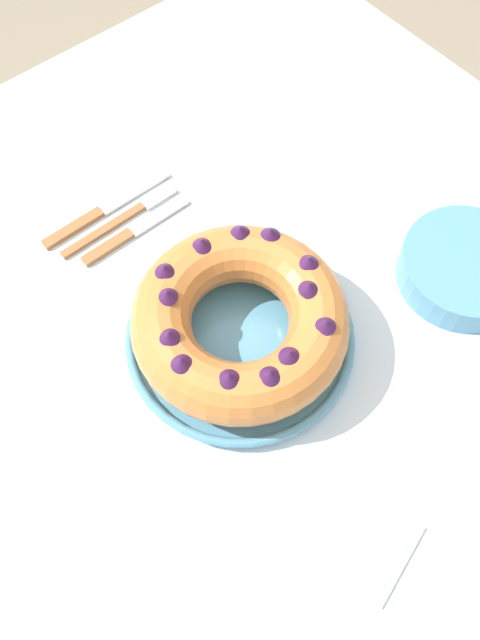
{
  "coord_description": "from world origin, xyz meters",
  "views": [
    {
      "loc": [
        0.26,
        -0.2,
        1.47
      ],
      "look_at": [
        -0.01,
        0.02,
        0.8
      ],
      "focal_mm": 35.0,
      "sensor_mm": 36.0,
      "label": 1
    }
  ],
  "objects_px": {
    "bundt_cake": "(240,320)",
    "cake_knife": "(129,234)",
    "napkin": "(346,528)",
    "serving_dish": "(240,337)",
    "side_bowl": "(465,268)",
    "serving_knife": "(99,213)",
    "fork": "(128,215)"
  },
  "relations": [
    {
      "from": "serving_dish",
      "to": "serving_knife",
      "type": "bearing_deg",
      "value": -174.52
    },
    {
      "from": "serving_dish",
      "to": "serving_knife",
      "type": "xyz_separation_m",
      "value": [
        -0.29,
        -0.03,
        -0.01
      ]
    },
    {
      "from": "serving_knife",
      "to": "cake_knife",
      "type": "height_order",
      "value": "same"
    },
    {
      "from": "cake_knife",
      "to": "serving_knife",
      "type": "bearing_deg",
      "value": -171.52
    },
    {
      "from": "bundt_cake",
      "to": "side_bowl",
      "type": "bearing_deg",
      "value": 68.35
    },
    {
      "from": "serving_knife",
      "to": "side_bowl",
      "type": "height_order",
      "value": "side_bowl"
    },
    {
      "from": "fork",
      "to": "side_bowl",
      "type": "relative_size",
      "value": 1.09
    },
    {
      "from": "fork",
      "to": "napkin",
      "type": "bearing_deg",
      "value": -3.52
    },
    {
      "from": "bundt_cake",
      "to": "napkin",
      "type": "relative_size",
      "value": 1.85
    },
    {
      "from": "fork",
      "to": "cake_knife",
      "type": "relative_size",
      "value": 1.08
    },
    {
      "from": "bundt_cake",
      "to": "cake_knife",
      "type": "height_order",
      "value": "bundt_cake"
    },
    {
      "from": "serving_dish",
      "to": "napkin",
      "type": "bearing_deg",
      "value": -12.43
    },
    {
      "from": "serving_knife",
      "to": "side_bowl",
      "type": "relative_size",
      "value": 1.21
    },
    {
      "from": "cake_knife",
      "to": "napkin",
      "type": "relative_size",
      "value": 1.22
    },
    {
      "from": "bundt_cake",
      "to": "cake_knife",
      "type": "distance_m",
      "value": 0.23
    },
    {
      "from": "serving_knife",
      "to": "side_bowl",
      "type": "bearing_deg",
      "value": 37.24
    },
    {
      "from": "serving_dish",
      "to": "cake_knife",
      "type": "bearing_deg",
      "value": -176.19
    },
    {
      "from": "serving_knife",
      "to": "bundt_cake",
      "type": "bearing_deg",
      "value": 4.2
    },
    {
      "from": "serving_dish",
      "to": "side_bowl",
      "type": "bearing_deg",
      "value": 68.36
    },
    {
      "from": "serving_dish",
      "to": "bundt_cake",
      "type": "bearing_deg",
      "value": 128.4
    },
    {
      "from": "serving_knife",
      "to": "napkin",
      "type": "distance_m",
      "value": 0.54
    },
    {
      "from": "serving_dish",
      "to": "napkin",
      "type": "height_order",
      "value": "serving_dish"
    },
    {
      "from": "serving_dish",
      "to": "napkin",
      "type": "xyz_separation_m",
      "value": [
        0.26,
        -0.06,
        -0.01
      ]
    },
    {
      "from": "serving_dish",
      "to": "side_bowl",
      "type": "xyz_separation_m",
      "value": [
        0.12,
        0.29,
        0.01
      ]
    },
    {
      "from": "bundt_cake",
      "to": "serving_knife",
      "type": "distance_m",
      "value": 0.29
    },
    {
      "from": "bundt_cake",
      "to": "fork",
      "type": "distance_m",
      "value": 0.26
    },
    {
      "from": "bundt_cake",
      "to": "napkin",
      "type": "bearing_deg",
      "value": -12.44
    },
    {
      "from": "cake_knife",
      "to": "bundt_cake",
      "type": "bearing_deg",
      "value": 0.44
    },
    {
      "from": "bundt_cake",
      "to": "cake_knife",
      "type": "bearing_deg",
      "value": -176.17
    },
    {
      "from": "fork",
      "to": "serving_knife",
      "type": "xyz_separation_m",
      "value": [
        -0.03,
        -0.03,
        0.0
      ]
    },
    {
      "from": "serving_dish",
      "to": "cake_knife",
      "type": "relative_size",
      "value": 1.66
    },
    {
      "from": "serving_dish",
      "to": "side_bowl",
      "type": "height_order",
      "value": "side_bowl"
    }
  ]
}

